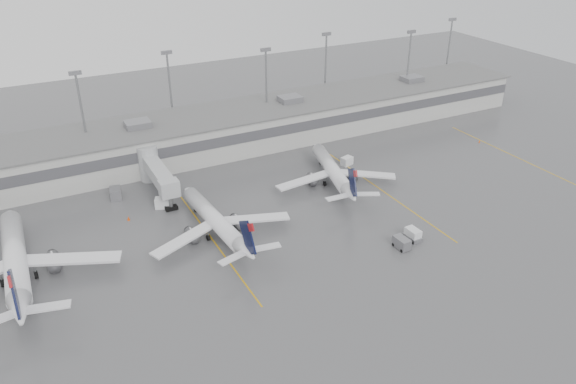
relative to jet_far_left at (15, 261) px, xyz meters
name	(u,v)px	position (x,y,z in m)	size (l,w,h in m)	color
ground	(384,287)	(46.43, -25.90, -3.28)	(260.00, 260.00, 0.00)	#4C4C4E
terminal	(230,129)	(46.42, 32.08, 0.89)	(152.00, 17.00, 9.45)	#AEAEA8
light_masts	(219,88)	(46.43, 37.85, 8.74)	(142.40, 8.00, 20.60)	gray
jet_bridge_right	(154,170)	(25.93, 19.82, 0.59)	(4.00, 17.20, 7.00)	#A4A6A9
stand_markings	(304,213)	(46.43, -1.90, -3.28)	(105.25, 40.00, 0.01)	#CB930B
jet_far_left	(15,261)	(0.00, 0.00, 0.00)	(29.14, 32.66, 10.57)	white
jet_mid_left	(217,221)	(30.15, -1.91, -0.53)	(24.39, 27.41, 8.86)	white
jet_mid_right	(334,171)	(57.14, 5.62, -0.58)	(23.21, 26.34, 8.69)	white
baggage_tug	(413,235)	(58.07, -17.67, -2.53)	(2.08, 3.10, 1.95)	white
baggage_cart	(402,243)	(54.87, -18.87, -2.32)	(1.77, 2.94, 1.85)	slate
gse_uld_b	(163,203)	(24.86, 11.62, -2.34)	(2.66, 1.77, 1.88)	white
gse_uld_c	(347,161)	(64.27, 11.83, -2.43)	(2.41, 1.61, 1.71)	white
gse_loader	(116,193)	(18.09, 19.21, -2.31)	(1.95, 3.12, 1.95)	slate
cone_b	(128,218)	(18.22, 9.96, -2.89)	(0.49, 0.49, 0.79)	#E44304
cone_c	(365,174)	(64.75, 5.77, -2.89)	(0.50, 0.50, 0.79)	#E44304
cone_d	(479,141)	(97.75, 7.99, -2.98)	(0.39, 0.39, 0.61)	#E44304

